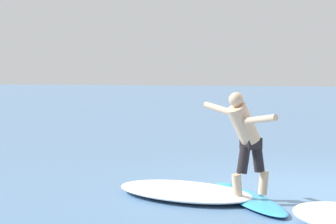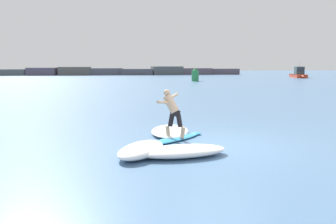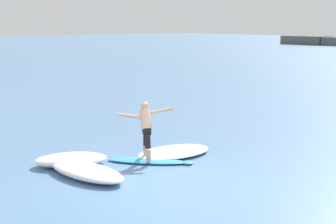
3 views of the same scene
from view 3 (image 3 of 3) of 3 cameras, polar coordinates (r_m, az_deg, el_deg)
name	(u,v)px [view 3 (image 3 of 3)]	position (r m, az deg, el deg)	size (l,w,h in m)	color
ground_plane	(159,182)	(11.09, -1.16, -8.48)	(200.00, 200.00, 0.00)	#50759D
surfboard	(149,161)	(12.52, -2.39, -5.98)	(2.08, 1.74, 0.22)	#3397CB
surfer	(146,126)	(12.40, -2.69, -1.72)	(0.97, 1.30, 1.51)	tan
wave_foam_at_tail	(174,152)	(13.20, 0.74, -4.88)	(1.68, 2.42, 0.17)	white
wave_foam_at_nose	(71,160)	(12.49, -11.73, -5.70)	(1.78, 2.09, 0.32)	white
wave_foam_beside	(86,171)	(11.55, -9.91, -7.12)	(2.47, 1.19, 0.28)	white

